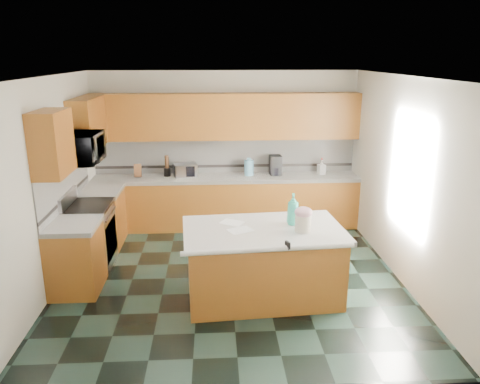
{
  "coord_description": "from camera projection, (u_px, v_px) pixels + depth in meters",
  "views": [
    {
      "loc": [
        -0.21,
        -5.87,
        2.96
      ],
      "look_at": [
        0.15,
        0.35,
        1.12
      ],
      "focal_mm": 35.0,
      "sensor_mm": 36.0,
      "label": 1
    }
  ],
  "objects": [
    {
      "name": "utensil_bundle",
      "position": [
        167.0,
        162.0,
        8.07
      ],
      "size": [
        0.07,
        0.07,
        0.22
      ],
      "primitive_type": "cylinder",
      "color": "#472814",
      "rests_on": "utensil_crock"
    },
    {
      "name": "back_countertop",
      "position": [
        226.0,
        178.0,
        8.14
      ],
      "size": [
        4.6,
        0.64,
        0.06
      ],
      "primitive_type": "cube",
      "color": "white",
      "rests_on": "back_base_cab"
    },
    {
      "name": "back_upper_cab",
      "position": [
        225.0,
        116.0,
        7.97
      ],
      "size": [
        4.6,
        0.33,
        0.78
      ],
      "primitive_type": "cube",
      "color": "#5A2D0D",
      "rests_on": "wall_back"
    },
    {
      "name": "range_cooktop",
      "position": [
        87.0,
        206.0,
        6.59
      ],
      "size": [
        0.62,
        0.78,
        0.04
      ],
      "primitive_type": "cube",
      "color": "black",
      "rests_on": "range_body"
    },
    {
      "name": "paper_sheet_b",
      "position": [
        232.0,
        222.0,
        5.9
      ],
      "size": [
        0.35,
        0.32,
        0.0
      ],
      "primitive_type": "cube",
      "rotation": [
        0.0,
        0.0,
        -0.52
      ],
      "color": "white",
      "rests_on": "island_top"
    },
    {
      "name": "island_top",
      "position": [
        263.0,
        231.0,
        5.72
      ],
      "size": [
        2.03,
        1.29,
        0.06
      ],
      "primitive_type": "cube",
      "rotation": [
        0.0,
        0.0,
        0.07
      ],
      "color": "white",
      "rests_on": "island_base"
    },
    {
      "name": "left_backsplash",
      "position": [
        65.0,
        183.0,
        6.52
      ],
      "size": [
        0.02,
        2.3,
        0.63
      ],
      "primitive_type": "cube",
      "color": "silver",
      "rests_on": "wall_left"
    },
    {
      "name": "window_light_proxy",
      "position": [
        409.0,
        173.0,
        5.98
      ],
      "size": [
        0.02,
        1.4,
        1.1
      ],
      "primitive_type": "cube",
      "color": "white",
      "rests_on": "wall_right"
    },
    {
      "name": "back_backsplash",
      "position": [
        225.0,
        155.0,
        8.31
      ],
      "size": [
        4.6,
        0.02,
        0.63
      ],
      "primitive_type": "cube",
      "color": "silver",
      "rests_on": "back_countertop"
    },
    {
      "name": "clamp_handle",
      "position": [
        288.0,
        248.0,
        5.14
      ],
      "size": [
        0.01,
        0.06,
        0.01
      ],
      "primitive_type": "cylinder",
      "rotation": [
        1.57,
        0.0,
        0.0
      ],
      "color": "black",
      "rests_on": "island_top"
    },
    {
      "name": "left_base_cab_front",
      "position": [
        76.0,
        259.0,
        6.01
      ],
      "size": [
        0.6,
        0.72,
        0.86
      ],
      "primitive_type": "cube",
      "color": "#5A2D0D",
      "rests_on": "ground"
    },
    {
      "name": "coffee_maker",
      "position": [
        275.0,
        165.0,
        8.2
      ],
      "size": [
        0.21,
        0.23,
        0.34
      ],
      "primitive_type": "cube",
      "rotation": [
        0.0,
        0.0,
        0.05
      ],
      "color": "black",
      "rests_on": "back_countertop"
    },
    {
      "name": "soap_bottle_back",
      "position": [
        321.0,
        167.0,
        8.23
      ],
      "size": [
        0.14,
        0.14,
        0.26
      ],
      "primitive_type": "imported",
      "rotation": [
        0.0,
        0.0,
        0.23
      ],
      "color": "white",
      "rests_on": "back_countertop"
    },
    {
      "name": "coffee_carafe",
      "position": [
        276.0,
        171.0,
        8.18
      ],
      "size": [
        0.14,
        0.14,
        0.14
      ],
      "primitive_type": "cylinder",
      "color": "black",
      "rests_on": "back_countertop"
    },
    {
      "name": "wall_right",
      "position": [
        404.0,
        180.0,
        6.22
      ],
      "size": [
        0.04,
        4.6,
        2.7
      ],
      "primitive_type": "cube",
      "color": "silver",
      "rests_on": "ground"
    },
    {
      "name": "treat_jar_knob_end_l",
      "position": [
        301.0,
        209.0,
        5.54
      ],
      "size": [
        0.04,
        0.04,
        0.04
      ],
      "primitive_type": "sphere",
      "color": "tan",
      "rests_on": "treat_jar_lid"
    },
    {
      "name": "back_accent_band",
      "position": [
        225.0,
        166.0,
        8.36
      ],
      "size": [
        4.6,
        0.01,
        0.05
      ],
      "primitive_type": "cube",
      "color": "black",
      "rests_on": "back_countertop"
    },
    {
      "name": "left_base_cab_rear",
      "position": [
        103.0,
        219.0,
        7.48
      ],
      "size": [
        0.6,
        0.82,
        0.86
      ],
      "primitive_type": "cube",
      "color": "#5A2D0D",
      "rests_on": "ground"
    },
    {
      "name": "treat_jar_lid",
      "position": [
        303.0,
        212.0,
        5.55
      ],
      "size": [
        0.21,
        0.21,
        0.13
      ],
      "primitive_type": "ellipsoid",
      "color": "#D39AAC",
      "rests_on": "treat_jar"
    },
    {
      "name": "microwave",
      "position": [
        82.0,
        148.0,
        6.35
      ],
      "size": [
        0.5,
        0.73,
        0.41
      ],
      "primitive_type": "imported",
      "rotation": [
        0.0,
        0.0,
        1.57
      ],
      "color": "#B7B7BC",
      "rests_on": "wall_left"
    },
    {
      "name": "knife_block",
      "position": [
        138.0,
        171.0,
        8.06
      ],
      "size": [
        0.14,
        0.18,
        0.24
      ],
      "primitive_type": "cube",
      "rotation": [
        -0.31,
        0.0,
        0.11
      ],
      "color": "#472814",
      "rests_on": "back_countertop"
    },
    {
      "name": "left_counter_front",
      "position": [
        72.0,
        226.0,
        5.88
      ],
      "size": [
        0.64,
        0.72,
        0.06
      ],
      "primitive_type": "cube",
      "color": "white",
      "rests_on": "left_base_cab_front"
    },
    {
      "name": "range_backguard",
      "position": [
        68.0,
        199.0,
        6.54
      ],
      "size": [
        0.06,
        0.76,
        0.18
      ],
      "primitive_type": "cube",
      "color": "#B7B7BC",
      "rests_on": "range_body"
    },
    {
      "name": "wall_front",
      "position": [
        240.0,
        257.0,
        3.87
      ],
      "size": [
        4.6,
        0.04,
        2.7
      ],
      "primitive_type": "cube",
      "color": "silver",
      "rests_on": "ground"
    },
    {
      "name": "paper_towel_base",
      "position": [
        249.0,
        174.0,
        8.24
      ],
      "size": [
        0.18,
        0.18,
        0.01
      ],
      "primitive_type": "cylinder",
      "color": "#B7B7BC",
      "rests_on": "back_countertop"
    },
    {
      "name": "water_jug",
      "position": [
        249.0,
        168.0,
        8.17
      ],
      "size": [
        0.16,
        0.16,
        0.27
      ],
      "primitive_type": "cylinder",
      "color": "#6AB3D7",
      "rests_on": "back_countertop"
    },
    {
      "name": "wall_back",
      "position": [
        225.0,
        148.0,
        8.31
      ],
      "size": [
        4.6,
        0.04,
        2.7
      ],
      "primitive_type": "cube",
      "color": "silver",
      "rests_on": "ground"
    },
    {
      "name": "treat_jar_knob",
      "position": [
        304.0,
        209.0,
        5.54
      ],
      "size": [
        0.07,
        0.02,
        0.02
      ],
      "primitive_type": "cylinder",
      "rotation": [
        0.0,
        1.57,
        0.0
      ],
      "color": "tan",
      "rests_on": "treat_jar_lid"
    },
    {
      "name": "clamp_body",
      "position": [
        288.0,
        245.0,
        5.18
      ],
      "size": [
        0.05,
        0.09,
        0.08
      ],
      "primitive_type": "cube",
      "rotation": [
        0.0,
        0.0,
        0.35
      ],
      "color": "black",
      "rests_on": "island_top"
    },
    {
      "name": "paper_sheet_a",
      "position": [
        240.0,
        230.0,
        5.64
      ],
      "size": [
        0.35,
        0.32,
        0.0
      ],
      "primitive_type": "cube",
      "rotation": [
        0.0,
        0.0,
        0.47
      ],
      "color": "white",
      "rests_on": "island_top"
    },
    {
      "name": "soap_bottle_island",
      "position": [
        293.0,
        209.0,
        5.79
      ],
      "size": [
        0.17,
        0.17,
        0.4
      ],
      "primitive_type": "imported",
      "rotation": [
        0.0,
        0.0,
        -0.12
      ],
      "color": "#32BAA4",
      "rests_on": "island_top"
    },
    {
      "name": "soap_back_cap",
      "position": [
        322.0,
        159.0,
        8.19
      ],
      "size": [
        0.02,
        0.02,
        0.03
      ],
      "primitive_type": "cylinder",
      "color": "red",
      "rests_on": "soap_bottle_back"
    },
    {
      "name": "ceiling",
      "position": [
        229.0,
        76.0,
        5.71
      ],
      "size": [
        4.6,
        4.6,
        0.0
      ],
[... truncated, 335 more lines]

